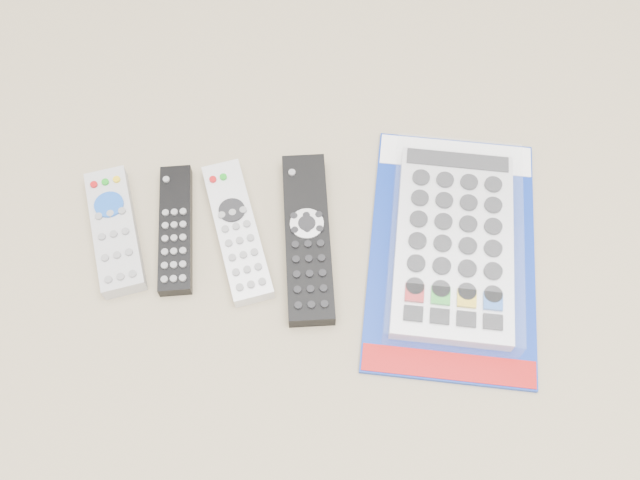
{
  "coord_description": "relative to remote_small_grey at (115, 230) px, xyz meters",
  "views": [
    {
      "loc": [
        -0.01,
        -0.4,
        0.77
      ],
      "look_at": [
        0.03,
        -0.0,
        0.01
      ],
      "focal_mm": 40.0,
      "sensor_mm": 36.0,
      "label": 1
    }
  ],
  "objects": [
    {
      "name": "remote_slim_black",
      "position": [
        0.07,
        -0.0,
        -0.0
      ],
      "size": [
        0.04,
        0.17,
        0.02
      ],
      "rotation": [
        0.0,
        0.0,
        -0.0
      ],
      "color": "black",
      "rests_on": "ground"
    },
    {
      "name": "remote_small_grey",
      "position": [
        0.0,
        0.0,
        0.0
      ],
      "size": [
        0.08,
        0.17,
        0.03
      ],
      "rotation": [
        0.0,
        0.0,
        0.18
      ],
      "color": "#A8A8AA",
      "rests_on": "ground"
    },
    {
      "name": "remote_silver_dvd",
      "position": [
        0.15,
        -0.01,
        -0.0
      ],
      "size": [
        0.08,
        0.2,
        0.02
      ],
      "rotation": [
        0.0,
        0.0,
        0.19
      ],
      "color": "silver",
      "rests_on": "ground"
    },
    {
      "name": "remote_large_black",
      "position": [
        0.23,
        -0.03,
        -0.0
      ],
      "size": [
        0.06,
        0.23,
        0.02
      ],
      "rotation": [
        0.0,
        0.0,
        -0.03
      ],
      "color": "black",
      "rests_on": "ground"
    },
    {
      "name": "jumbo_remote_packaged",
      "position": [
        0.41,
        -0.05,
        0.01
      ],
      "size": [
        0.26,
        0.36,
        0.04
      ],
      "rotation": [
        0.0,
        0.0,
        -0.2
      ],
      "color": "#0D2B97",
      "rests_on": "ground"
    }
  ]
}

